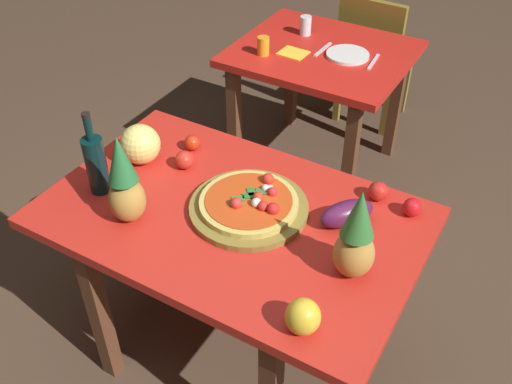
% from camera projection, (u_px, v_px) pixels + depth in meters
% --- Properties ---
extents(ground_plane, '(10.00, 10.00, 0.00)m').
position_uv_depth(ground_plane, '(236.00, 342.00, 2.52)').
color(ground_plane, '#4C3828').
extents(display_table, '(1.32, 0.83, 0.74)m').
position_uv_depth(display_table, '(232.00, 232.00, 2.10)').
color(display_table, brown).
rests_on(display_table, ground_plane).
extents(background_table, '(0.89, 0.78, 0.74)m').
position_uv_depth(background_table, '(321.00, 71.00, 3.11)').
color(background_table, brown).
rests_on(background_table, ground_plane).
extents(dining_chair, '(0.41, 0.41, 0.85)m').
position_uv_depth(dining_chair, '(373.00, 53.00, 3.58)').
color(dining_chair, olive).
rests_on(dining_chair, ground_plane).
extents(pizza_board, '(0.42, 0.42, 0.02)m').
position_uv_depth(pizza_board, '(249.00, 208.00, 2.05)').
color(pizza_board, olive).
rests_on(pizza_board, display_table).
extents(pizza, '(0.35, 0.35, 0.06)m').
position_uv_depth(pizza, '(251.00, 202.00, 2.03)').
color(pizza, '#D1B856').
rests_on(pizza, pizza_board).
extents(wine_bottle, '(0.08, 0.08, 0.33)m').
position_uv_depth(wine_bottle, '(96.00, 163.00, 2.07)').
color(wine_bottle, black).
rests_on(wine_bottle, display_table).
extents(pineapple_left, '(0.13, 0.13, 0.33)m').
position_uv_depth(pineapple_left, '(356.00, 239.00, 1.74)').
color(pineapple_left, '#B7833A').
rests_on(pineapple_left, display_table).
extents(pineapple_right, '(0.13, 0.13, 0.34)m').
position_uv_depth(pineapple_right, '(124.00, 184.00, 1.93)').
color(pineapple_right, '#B08439').
rests_on(pineapple_right, display_table).
extents(melon, '(0.16, 0.16, 0.16)m').
position_uv_depth(melon, '(140.00, 144.00, 2.24)').
color(melon, '#EAD96C').
rests_on(melon, display_table).
extents(bell_pepper, '(0.10, 0.10, 0.11)m').
position_uv_depth(bell_pepper, '(303.00, 317.00, 1.63)').
color(bell_pepper, gold).
rests_on(bell_pepper, display_table).
extents(eggplant, '(0.19, 0.21, 0.09)m').
position_uv_depth(eggplant, '(347.00, 213.00, 1.98)').
color(eggplant, '#511941').
rests_on(eggplant, display_table).
extents(tomato_near_board, '(0.07, 0.07, 0.07)m').
position_uv_depth(tomato_near_board, '(184.00, 160.00, 2.23)').
color(tomato_near_board, red).
rests_on(tomato_near_board, display_table).
extents(tomato_by_bottle, '(0.06, 0.06, 0.06)m').
position_uv_depth(tomato_by_bottle, '(192.00, 143.00, 2.33)').
color(tomato_by_bottle, red).
rests_on(tomato_by_bottle, display_table).
extents(tomato_at_corner, '(0.07, 0.07, 0.07)m').
position_uv_depth(tomato_at_corner, '(412.00, 207.00, 2.02)').
color(tomato_at_corner, red).
rests_on(tomato_at_corner, display_table).
extents(tomato_beside_pepper, '(0.07, 0.07, 0.07)m').
position_uv_depth(tomato_beside_pepper, '(378.00, 191.00, 2.09)').
color(tomato_beside_pepper, red).
rests_on(tomato_beside_pepper, display_table).
extents(drinking_glass_juice, '(0.06, 0.06, 0.09)m').
position_uv_depth(drinking_glass_juice, '(263.00, 46.00, 2.97)').
color(drinking_glass_juice, orange).
rests_on(drinking_glass_juice, background_table).
extents(drinking_glass_water, '(0.06, 0.06, 0.10)m').
position_uv_depth(drinking_glass_water, '(306.00, 26.00, 3.15)').
color(drinking_glass_water, silver).
rests_on(drinking_glass_water, background_table).
extents(dinner_plate, '(0.22, 0.22, 0.02)m').
position_uv_depth(dinner_plate, '(348.00, 55.00, 2.98)').
color(dinner_plate, white).
rests_on(dinner_plate, background_table).
extents(fork_utensil, '(0.02, 0.18, 0.01)m').
position_uv_depth(fork_utensil, '(323.00, 49.00, 3.04)').
color(fork_utensil, silver).
rests_on(fork_utensil, background_table).
extents(knife_utensil, '(0.03, 0.18, 0.01)m').
position_uv_depth(knife_utensil, '(373.00, 62.00, 2.93)').
color(knife_utensil, silver).
rests_on(knife_utensil, background_table).
extents(napkin_folded, '(0.15, 0.13, 0.01)m').
position_uv_depth(napkin_folded, '(293.00, 53.00, 3.01)').
color(napkin_folded, yellow).
rests_on(napkin_folded, background_table).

